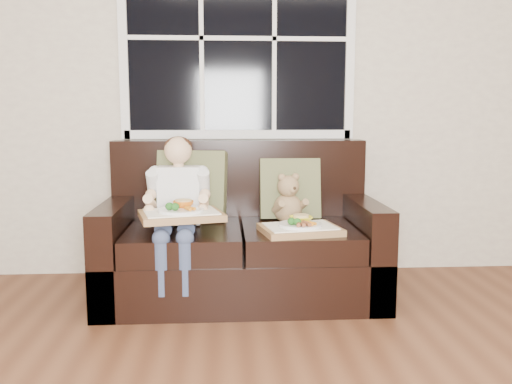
{
  "coord_description": "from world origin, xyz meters",
  "views": [
    {
      "loc": [
        -0.5,
        -1.35,
        1.13
      ],
      "look_at": [
        -0.3,
        1.85,
        0.67
      ],
      "focal_mm": 38.0,
      "sensor_mm": 36.0,
      "label": 1
    }
  ],
  "objects": [
    {
      "name": "loveseat",
      "position": [
        -0.39,
        2.02,
        0.31
      ],
      "size": [
        1.7,
        0.92,
        0.96
      ],
      "color": "black",
      "rests_on": "ground"
    },
    {
      "name": "pillow_left",
      "position": [
        -0.7,
        2.17,
        0.67
      ],
      "size": [
        0.48,
        0.28,
        0.46
      ],
      "rotation": [
        -0.21,
        0.0,
        -0.18
      ],
      "color": "#61653E",
      "rests_on": "loveseat"
    },
    {
      "name": "pillow_right",
      "position": [
        -0.06,
        2.17,
        0.65
      ],
      "size": [
        0.4,
        0.18,
        0.41
      ],
      "rotation": [
        -0.21,
        0.0,
        -0.01
      ],
      "color": "#61653E",
      "rests_on": "loveseat"
    },
    {
      "name": "tray_right",
      "position": [
        -0.05,
        1.72,
        0.48
      ],
      "size": [
        0.5,
        0.41,
        0.1
      ],
      "rotation": [
        0.0,
        0.0,
        0.18
      ],
      "color": "#996B45",
      "rests_on": "loveseat"
    },
    {
      "name": "tray_left",
      "position": [
        -0.74,
        1.7,
        0.58
      ],
      "size": [
        0.52,
        0.45,
        0.1
      ],
      "rotation": [
        0.0,
        0.0,
        0.24
      ],
      "color": "#996B45",
      "rests_on": "child"
    },
    {
      "name": "child",
      "position": [
        -0.77,
        1.9,
        0.64
      ],
      "size": [
        0.37,
        0.59,
        0.85
      ],
      "color": "white",
      "rests_on": "loveseat"
    },
    {
      "name": "teddy_bear",
      "position": [
        -0.08,
        2.05,
        0.58
      ],
      "size": [
        0.23,
        0.27,
        0.33
      ],
      "rotation": [
        0.0,
        0.0,
        0.35
      ],
      "color": "#987150",
      "rests_on": "loveseat"
    },
    {
      "name": "window_back",
      "position": [
        -0.39,
        2.48,
        1.65
      ],
      "size": [
        1.62,
        0.04,
        1.37
      ],
      "color": "black",
      "rests_on": "room_walls"
    }
  ]
}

